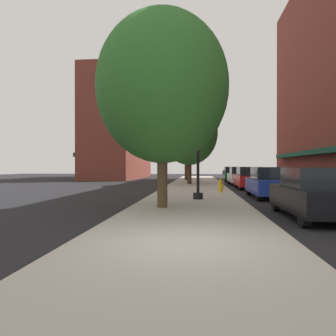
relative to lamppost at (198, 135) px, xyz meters
The scene contains 14 objects.
ground_plane 10.70m from the lamppost, 68.49° to the left, with size 90.00×90.00×0.00m, color black.
sidewalk_slab 10.96m from the lamppost, 91.41° to the left, with size 4.80×50.00×0.12m, color #A8A399.
building_far_background 30.88m from the lamppost, 111.59° to the left, with size 6.80×18.00×14.00m.
lamppost is the anchor object (origin of this frame).
fire_hydrant 5.09m from the lamppost, 71.75° to the left, with size 0.33×0.26×0.79m.
parking_meter_near 7.83m from the lamppost, 76.17° to the left, with size 0.14×0.09×1.31m.
tree_near 13.33m from the lamppost, 93.66° to the left, with size 5.12×5.12×7.60m.
tree_mid 3.75m from the lamppost, 113.31° to the right, with size 5.08×5.08×7.54m.
tree_far 21.10m from the lamppost, 93.97° to the left, with size 4.02×4.02×7.10m.
car_black 6.35m from the lamppost, 50.53° to the right, with size 1.80×4.30×1.66m.
car_blue 4.89m from the lamppost, 28.72° to the left, with size 1.80×4.30×1.66m.
car_red 9.81m from the lamppost, 66.83° to the left, with size 1.80×4.30×1.66m.
car_white 15.05m from the lamppost, 75.41° to the left, with size 1.80×4.30×1.66m.
car_green 22.01m from the lamppost, 80.15° to the left, with size 1.80×4.30×1.66m.
Camera 1 is at (0.33, -6.52, 1.70)m, focal length 33.19 mm.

